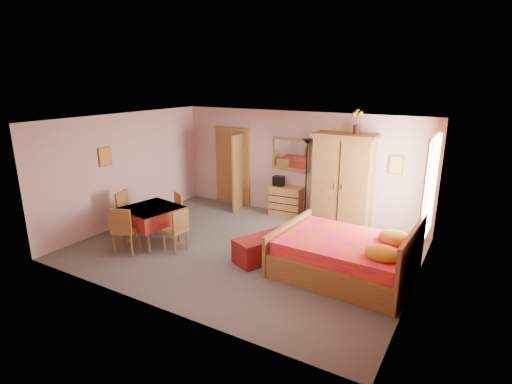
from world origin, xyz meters
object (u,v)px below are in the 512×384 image
Objects in this scene: floor_lamp at (306,180)px; chair_east at (175,229)px; sunflower_vase at (357,121)px; chair_south at (126,229)px; bench at (269,246)px; stereo at (279,181)px; chair_north at (172,213)px; chair_west at (132,214)px; dining_table at (153,225)px; wardrobe at (343,182)px; wall_mirror at (291,154)px; chest_of_drawers at (286,201)px; bed at (345,246)px.

floor_lamp is 2.24× the size of chair_east.
sunflower_vase is 5.34m from chair_south.
stereo is at bearing 113.47° from bench.
chair_north is at bearing -124.33° from stereo.
dining_table is at bearing 67.75° from chair_west.
wardrobe is at bearing -121.53° from chair_north.
wall_mirror is at bearing -10.30° from chair_east.
chest_of_drawers is at bearing 175.02° from wardrobe.
wall_mirror is 1.16× the size of chair_east.
chair_west is (-0.61, 0.72, 0.01)m from chair_south.
chair_south is at bearing -159.74° from bed.
bench is at bearing 3.34° from chair_south.
dining_table is 1.06× the size of chair_west.
chest_of_drawers is at bearing 109.04° from bench.
chair_east is at bearing -165.06° from bed.
dining_table is at bearing 62.13° from chair_south.
dining_table is 0.70m from chair_east.
sunflower_vase is at bearing 0.51° from stereo.
stereo is at bearing 63.54° from dining_table.
wardrobe is at bearing -3.31° from stereo.
chest_of_drawers is at bearing -178.99° from sunflower_vase.
wall_mirror is at bearing -100.98° from chair_north.
wall_mirror is at bearing 107.59° from bench.
dining_table is (-2.18, -2.99, -0.60)m from floor_lamp.
chair_east is (-0.99, -3.22, -1.11)m from wall_mirror.
chair_east is (0.76, 0.57, -0.04)m from chair_south.
floor_lamp is at bearing -109.79° from chair_north.
chest_of_drawers is 0.81× the size of chair_west.
chair_north is (-3.22, -2.16, -0.66)m from wardrobe.
chair_east is (0.69, -0.08, 0.06)m from dining_table.
bench is (-0.64, -2.29, -0.86)m from wardrobe.
chair_south is (-4.02, -1.30, -0.05)m from bed.
chair_west is (-2.36, -3.07, -1.06)m from wall_mirror.
chair_north is (-0.08, 0.69, 0.05)m from dining_table.
sunflower_vase is at bearing -34.34° from chair_east.
wall_mirror reaches higher than chest_of_drawers.
wardrobe is at bearing 74.28° from bench.
dining_table is at bearing -114.97° from wall_mirror.
bench is at bearing -82.57° from floor_lamp.
chest_of_drawers is at bearing -173.04° from floor_lamp.
floor_lamp is at bearing 169.71° from wardrobe.
bed is at bearing -52.93° from floor_lamp.
chest_of_drawers is 0.36× the size of wardrobe.
stereo is at bearing -134.50° from wall_mirror.
bench is 1.93m from chair_east.
sunflower_vase is 0.38× the size of bench.
sunflower_vase reaches higher than chair_south.
floor_lamp is at bearing 118.80° from chair_west.
sunflower_vase is at bearing 28.16° from wardrobe.
chair_west is at bearing 174.54° from dining_table.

